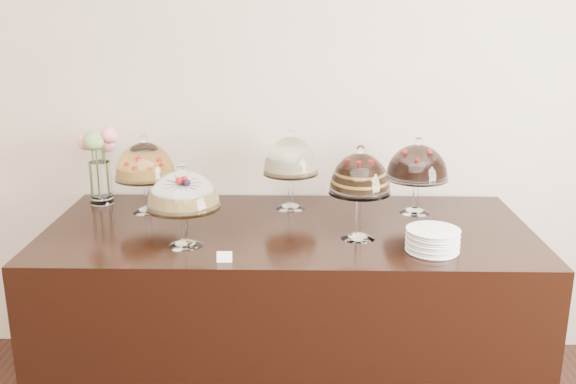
{
  "coord_description": "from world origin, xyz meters",
  "views": [
    {
      "loc": [
        0.02,
        -0.32,
        1.88
      ],
      "look_at": [
        -0.04,
        2.4,
        1.08
      ],
      "focal_mm": 40.0,
      "sensor_mm": 36.0,
      "label": 1
    }
  ],
  "objects_px": {
    "display_counter": "(288,316)",
    "cake_stand_fruit_tart": "(145,164)",
    "plate_stack": "(433,240)",
    "cake_stand_dark_choco": "(417,165)",
    "cake_stand_sugar_sponge": "(183,194)",
    "cake_stand_cheesecake": "(291,159)",
    "cake_stand_choco_layer": "(360,177)",
    "flower_vase": "(99,162)"
  },
  "relations": [
    {
      "from": "display_counter",
      "to": "cake_stand_fruit_tart",
      "type": "distance_m",
      "value": 1.0
    },
    {
      "from": "cake_stand_cheesecake",
      "to": "cake_stand_fruit_tart",
      "type": "relative_size",
      "value": 1.04
    },
    {
      "from": "plate_stack",
      "to": "cake_stand_sugar_sponge",
      "type": "bearing_deg",
      "value": 177.59
    },
    {
      "from": "cake_stand_dark_choco",
      "to": "cake_stand_fruit_tart",
      "type": "relative_size",
      "value": 0.97
    },
    {
      "from": "display_counter",
      "to": "cake_stand_choco_layer",
      "type": "relative_size",
      "value": 5.31
    },
    {
      "from": "cake_stand_fruit_tart",
      "to": "plate_stack",
      "type": "distance_m",
      "value": 1.4
    },
    {
      "from": "cake_stand_fruit_tart",
      "to": "plate_stack",
      "type": "relative_size",
      "value": 1.79
    },
    {
      "from": "cake_stand_dark_choco",
      "to": "cake_stand_choco_layer",
      "type": "bearing_deg",
      "value": -129.89
    },
    {
      "from": "cake_stand_sugar_sponge",
      "to": "plate_stack",
      "type": "xyz_separation_m",
      "value": [
        1.03,
        -0.04,
        -0.18
      ]
    },
    {
      "from": "display_counter",
      "to": "cake_stand_choco_layer",
      "type": "distance_m",
      "value": 0.8
    },
    {
      "from": "cake_stand_sugar_sponge",
      "to": "cake_stand_dark_choco",
      "type": "xyz_separation_m",
      "value": [
        1.04,
        0.47,
        0.01
      ]
    },
    {
      "from": "cake_stand_sugar_sponge",
      "to": "cake_stand_choco_layer",
      "type": "relative_size",
      "value": 0.86
    },
    {
      "from": "cake_stand_choco_layer",
      "to": "plate_stack",
      "type": "relative_size",
      "value": 1.94
    },
    {
      "from": "plate_stack",
      "to": "cake_stand_choco_layer",
      "type": "bearing_deg",
      "value": 153.25
    },
    {
      "from": "cake_stand_dark_choco",
      "to": "plate_stack",
      "type": "xyz_separation_m",
      "value": [
        -0.02,
        -0.52,
        -0.19
      ]
    },
    {
      "from": "plate_stack",
      "to": "cake_stand_dark_choco",
      "type": "bearing_deg",
      "value": 88.31
    },
    {
      "from": "flower_vase",
      "to": "cake_stand_fruit_tart",
      "type": "bearing_deg",
      "value": -27.7
    },
    {
      "from": "cake_stand_sugar_sponge",
      "to": "cake_stand_choco_layer",
      "type": "bearing_deg",
      "value": 8.06
    },
    {
      "from": "cake_stand_cheesecake",
      "to": "cake_stand_dark_choco",
      "type": "height_order",
      "value": "cake_stand_cheesecake"
    },
    {
      "from": "cake_stand_choco_layer",
      "to": "cake_stand_fruit_tart",
      "type": "height_order",
      "value": "cake_stand_choco_layer"
    },
    {
      "from": "cake_stand_choco_layer",
      "to": "flower_vase",
      "type": "height_order",
      "value": "cake_stand_choco_layer"
    },
    {
      "from": "cake_stand_sugar_sponge",
      "to": "cake_stand_dark_choco",
      "type": "bearing_deg",
      "value": 24.36
    },
    {
      "from": "cake_stand_cheesecake",
      "to": "flower_vase",
      "type": "relative_size",
      "value": 1.01
    },
    {
      "from": "display_counter",
      "to": "cake_stand_sugar_sponge",
      "type": "relative_size",
      "value": 6.17
    },
    {
      "from": "cake_stand_dark_choco",
      "to": "flower_vase",
      "type": "bearing_deg",
      "value": 175.41
    },
    {
      "from": "plate_stack",
      "to": "cake_stand_fruit_tart",
      "type": "bearing_deg",
      "value": 158.77
    },
    {
      "from": "cake_stand_choco_layer",
      "to": "cake_stand_fruit_tart",
      "type": "bearing_deg",
      "value": 160.47
    },
    {
      "from": "display_counter",
      "to": "flower_vase",
      "type": "bearing_deg",
      "value": 159.99
    },
    {
      "from": "cake_stand_sugar_sponge",
      "to": "plate_stack",
      "type": "height_order",
      "value": "cake_stand_sugar_sponge"
    },
    {
      "from": "cake_stand_choco_layer",
      "to": "flower_vase",
      "type": "distance_m",
      "value": 1.36
    },
    {
      "from": "display_counter",
      "to": "flower_vase",
      "type": "relative_size",
      "value": 5.59
    },
    {
      "from": "cake_stand_cheesecake",
      "to": "plate_stack",
      "type": "xyz_separation_m",
      "value": [
        0.59,
        -0.57,
        -0.2
      ]
    },
    {
      "from": "plate_stack",
      "to": "flower_vase",
      "type": "bearing_deg",
      "value": 157.62
    },
    {
      "from": "flower_vase",
      "to": "cake_stand_cheesecake",
      "type": "bearing_deg",
      "value": -4.02
    },
    {
      "from": "cake_stand_dark_choco",
      "to": "cake_stand_cheesecake",
      "type": "bearing_deg",
      "value": 174.52
    },
    {
      "from": "display_counter",
      "to": "cake_stand_choco_layer",
      "type": "bearing_deg",
      "value": -25.28
    },
    {
      "from": "cake_stand_dark_choco",
      "to": "plate_stack",
      "type": "height_order",
      "value": "cake_stand_dark_choco"
    },
    {
      "from": "cake_stand_dark_choco",
      "to": "display_counter",
      "type": "bearing_deg",
      "value": -160.02
    },
    {
      "from": "cake_stand_choco_layer",
      "to": "plate_stack",
      "type": "xyz_separation_m",
      "value": [
        0.29,
        -0.15,
        -0.23
      ]
    },
    {
      "from": "flower_vase",
      "to": "plate_stack",
      "type": "xyz_separation_m",
      "value": [
        1.56,
        -0.64,
        -0.17
      ]
    },
    {
      "from": "display_counter",
      "to": "cake_stand_choco_layer",
      "type": "height_order",
      "value": "cake_stand_choco_layer"
    },
    {
      "from": "cake_stand_sugar_sponge",
      "to": "display_counter",
      "type": "bearing_deg",
      "value": 30.14
    }
  ]
}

